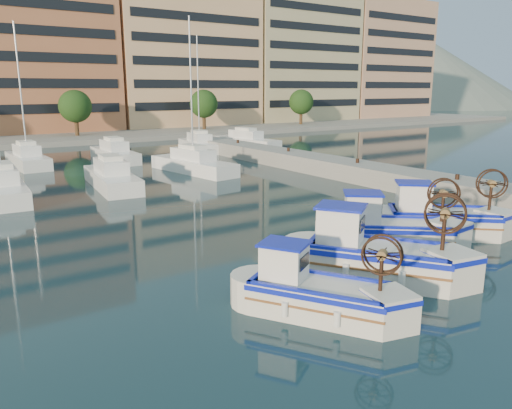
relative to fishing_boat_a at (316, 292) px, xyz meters
The scene contains 9 objects.
ground 4.07m from the fishing_boat_a, 15.14° to the left, with size 300.00×300.00×0.00m, color #1A3745.
quay 19.14m from the fishing_boat_a, 28.21° to the left, with size 3.00×60.00×1.20m, color gray.
waterfront 68.17m from the fishing_boat_a, 78.79° to the left, with size 180.00×40.00×25.60m.
hill_east 181.74m from the fishing_boat_a, 37.66° to the left, with size 160.00×160.00×50.00m, color slate.
yacht_marina 28.74m from the fishing_boat_a, 88.12° to the left, with size 38.60×24.64×11.50m.
fishing_boat_a is the anchor object (origin of this frame).
fishing_boat_b 3.67m from the fishing_boat_a, 17.00° to the left, with size 4.42×5.11×3.14m.
fishing_boat_c 7.12m from the fishing_boat_a, 24.82° to the left, with size 4.68×4.35×2.94m.
fishing_boat_d 10.20m from the fishing_boat_a, 17.39° to the left, with size 4.74×4.54×3.02m.
Camera 1 is at (-12.72, -11.06, 6.36)m, focal length 35.00 mm.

